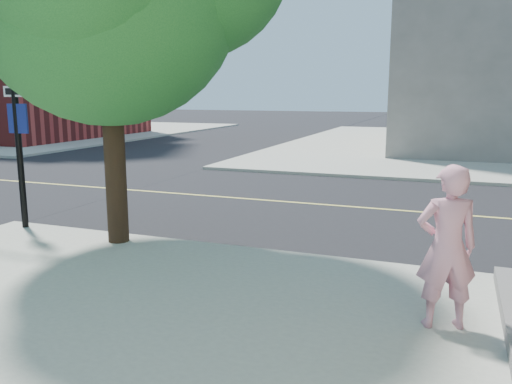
% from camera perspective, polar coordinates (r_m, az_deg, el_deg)
% --- Properties ---
extents(ground, '(140.00, 140.00, 0.00)m').
position_cam_1_polar(ground, '(11.82, -21.12, -3.92)').
color(ground, black).
rests_on(ground, ground).
extents(road_ew, '(140.00, 9.00, 0.01)m').
position_cam_1_polar(road_ew, '(15.36, -9.93, -0.07)').
color(road_ew, black).
rests_on(road_ew, ground).
extents(sidewalk_nw, '(26.00, 25.00, 0.12)m').
position_cam_1_polar(sidewalk_nw, '(43.02, -25.04, 6.01)').
color(sidewalk_nw, '#A1A293').
rests_on(sidewalk_nw, ground).
extents(man_on_phone, '(0.82, 0.66, 1.93)m').
position_cam_1_polar(man_on_phone, '(6.48, 19.86, -5.63)').
color(man_on_phone, pink).
rests_on(man_on_phone, sidewalk_se).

